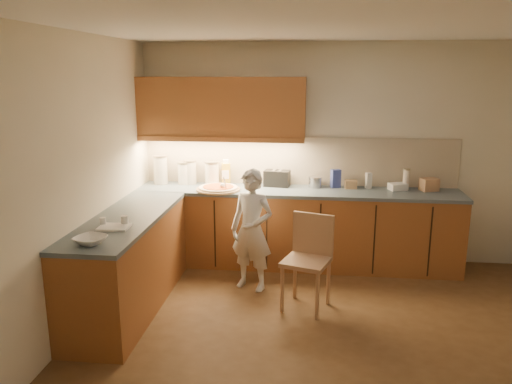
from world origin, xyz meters
The scene contains 24 objects.
room centered at (0.00, 0.00, 1.68)m, with size 4.54×4.50×2.62m.
l_counter centered at (-0.92, 1.25, 0.46)m, with size 3.77×2.62×0.92m.
backsplash centered at (-0.38, 1.99, 1.21)m, with size 3.75×0.02×0.58m, color #B8A98F.
upper_cabinets centered at (-1.27, 1.82, 1.85)m, with size 1.95×0.36×0.73m.
pizza_on_board centered at (-1.28, 1.56, 0.94)m, with size 0.51×0.51×0.21m.
child centered at (-0.82, 0.97, 0.64)m, with size 0.47×0.31×1.29m, color white.
wooden_chair centered at (-0.22, 0.62, 0.53)m, with size 0.52×0.52×0.92m.
mixing_bowl centered at (-1.95, -0.37, 0.95)m, with size 0.24×0.24×0.06m, color white.
canister_a centered at (-2.04, 1.83, 1.10)m, with size 0.18×0.18×0.35m.
canister_b centered at (-1.76, 1.85, 1.06)m, with size 0.16×0.16×0.27m.
canister_c centered at (-1.69, 1.87, 1.07)m, with size 0.16×0.16×0.29m.
canister_d centered at (-1.41, 1.84, 1.07)m, with size 0.18×0.18×0.29m.
oil_jug centered at (-1.24, 1.87, 1.06)m, with size 0.12×0.10×0.31m.
toaster centered at (-0.62, 1.85, 1.02)m, with size 0.32×0.21×0.20m.
steel_pot centered at (-0.17, 1.85, 0.98)m, with size 0.17×0.17×0.13m.
blue_box centered at (0.07, 1.86, 1.03)m, with size 0.11×0.08×0.22m, color #314094.
card_box_a centered at (0.25, 1.83, 0.97)m, with size 0.14×0.10×0.10m, color tan.
white_bottle centered at (0.45, 1.87, 1.01)m, with size 0.06×0.06×0.18m, color silver.
flat_pack centered at (0.79, 1.82, 0.96)m, with size 0.20×0.14×0.08m, color white.
tall_jar centered at (0.88, 1.86, 1.04)m, with size 0.08×0.08×0.25m.
card_box_b centered at (1.14, 1.83, 0.99)m, with size 0.19×0.15×0.15m, color tan.
dough_cloth centered at (-1.92, 0.04, 0.93)m, with size 0.26×0.21×0.02m, color white.
spice_jar_a centered at (-2.05, 0.10, 0.96)m, with size 0.06×0.06×0.07m, color silver.
spice_jar_b centered at (-1.86, 0.14, 0.96)m, with size 0.06×0.06×0.09m, color silver.
Camera 1 is at (-0.20, -3.97, 2.26)m, focal length 35.00 mm.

